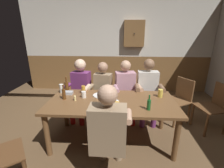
# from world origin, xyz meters

# --- Properties ---
(ground_plane) EXTENTS (6.47, 6.47, 0.00)m
(ground_plane) POSITION_xyz_m (0.00, 0.00, 0.00)
(ground_plane) COLOR brown
(back_wall_upper) EXTENTS (5.39, 0.12, 1.54)m
(back_wall_upper) POSITION_xyz_m (0.00, 2.49, 1.82)
(back_wall_upper) COLOR silver
(back_wall_wainscot) EXTENTS (5.39, 0.12, 1.05)m
(back_wall_wainscot) POSITION_xyz_m (0.00, 2.49, 0.53)
(back_wall_wainscot) COLOR brown
(back_wall_wainscot) RESTS_ON ground_plane
(dining_table) EXTENTS (1.99, 0.94, 0.73)m
(dining_table) POSITION_xyz_m (0.00, 0.03, 0.64)
(dining_table) COLOR brown
(dining_table) RESTS_ON ground_plane
(person_0) EXTENTS (0.53, 0.57, 1.25)m
(person_0) POSITION_xyz_m (-0.68, 0.74, 0.69)
(person_0) COLOR #6B2D66
(person_0) RESTS_ON ground_plane
(person_1) EXTENTS (0.53, 0.55, 1.19)m
(person_1) POSITION_xyz_m (-0.24, 0.71, 0.65)
(person_1) COLOR #997F60
(person_1) RESTS_ON ground_plane
(person_2) EXTENTS (0.57, 0.59, 1.23)m
(person_2) POSITION_xyz_m (0.24, 0.74, 0.68)
(person_2) COLOR #B78493
(person_2) RESTS_ON ground_plane
(person_3) EXTENTS (0.54, 0.50, 1.26)m
(person_3) POSITION_xyz_m (0.67, 0.73, 0.69)
(person_3) COLOR silver
(person_3) RESTS_ON ground_plane
(person_4) EXTENTS (0.55, 0.52, 1.26)m
(person_4) POSITION_xyz_m (0.00, -0.67, 0.69)
(person_4) COLOR #997F60
(person_4) RESTS_ON ground_plane
(chair_empty_near_right) EXTENTS (0.60, 0.60, 0.88)m
(chair_empty_near_right) POSITION_xyz_m (1.31, 0.76, 0.48)
(chair_empty_near_right) COLOR brown
(chair_empty_near_right) RESTS_ON ground_plane
(chair_empty_far_end) EXTENTS (0.53, 0.53, 0.88)m
(chair_empty_far_end) POSITION_xyz_m (1.84, 0.46, 0.48)
(chair_empty_far_end) COLOR brown
(chair_empty_far_end) RESTS_ON ground_plane
(table_candle) EXTENTS (0.04, 0.04, 0.08)m
(table_candle) POSITION_xyz_m (-0.58, 0.01, 0.77)
(table_candle) COLOR #F9E08C
(table_candle) RESTS_ON dining_table
(condiment_caddy) EXTENTS (0.14, 0.10, 0.05)m
(condiment_caddy) POSITION_xyz_m (-0.76, 0.26, 0.75)
(condiment_caddy) COLOR #B2B7BC
(condiment_caddy) RESTS_ON dining_table
(plate_0) EXTENTS (0.24, 0.24, 0.01)m
(plate_0) POSITION_xyz_m (-0.01, -0.03, 0.74)
(plate_0) COLOR white
(plate_0) RESTS_ON dining_table
(plate_1) EXTENTS (0.25, 0.25, 0.01)m
(plate_1) POSITION_xyz_m (-0.20, 0.23, 0.74)
(plate_1) COLOR white
(plate_1) RESTS_ON dining_table
(bottle_0) EXTENTS (0.05, 0.05, 0.22)m
(bottle_0) POSITION_xyz_m (0.53, -0.23, 0.81)
(bottle_0) COLOR #195923
(bottle_0) RESTS_ON dining_table
(bottle_1) EXTENTS (0.06, 0.06, 0.24)m
(bottle_1) POSITION_xyz_m (-0.77, 0.05, 0.82)
(bottle_1) COLOR #593314
(bottle_1) RESTS_ON dining_table
(bottle_2) EXTENTS (0.07, 0.07, 0.27)m
(bottle_2) POSITION_xyz_m (-0.83, 0.40, 0.83)
(bottle_2) COLOR #593314
(bottle_2) RESTS_ON dining_table
(pint_glass_0) EXTENTS (0.08, 0.08, 0.13)m
(pint_glass_0) POSITION_xyz_m (0.79, 0.23, 0.79)
(pint_glass_0) COLOR #E5C64C
(pint_glass_0) RESTS_ON dining_table
(pint_glass_1) EXTENTS (0.07, 0.07, 0.14)m
(pint_glass_1) POSITION_xyz_m (-0.51, 0.31, 0.80)
(pint_glass_1) COLOR gold
(pint_glass_1) RESTS_ON dining_table
(pint_glass_2) EXTENTS (0.07, 0.07, 0.16)m
(pint_glass_2) POSITION_xyz_m (-0.90, 0.33, 0.81)
(pint_glass_2) COLOR white
(pint_glass_2) RESTS_ON dining_table
(pint_glass_3) EXTENTS (0.08, 0.08, 0.10)m
(pint_glass_3) POSITION_xyz_m (0.08, -0.23, 0.78)
(pint_glass_3) COLOR gold
(pint_glass_3) RESTS_ON dining_table
(pint_glass_4) EXTENTS (0.08, 0.08, 0.11)m
(pint_glass_4) POSITION_xyz_m (-0.47, 0.14, 0.78)
(pint_glass_4) COLOR white
(pint_glass_4) RESTS_ON dining_table
(wall_dart_cabinet) EXTENTS (0.56, 0.15, 0.70)m
(wall_dart_cabinet) POSITION_xyz_m (0.48, 2.36, 1.69)
(wall_dart_cabinet) COLOR brown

